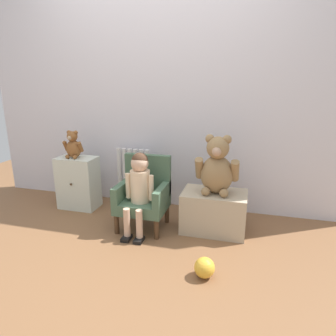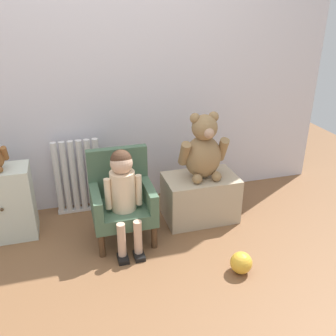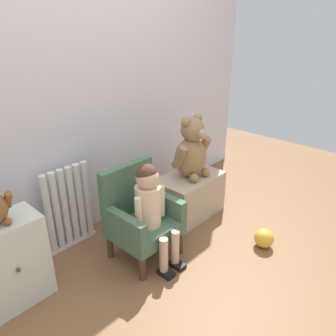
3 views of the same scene
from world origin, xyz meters
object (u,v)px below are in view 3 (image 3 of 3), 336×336
object	(u,v)px
radiator	(69,208)
toy_ball	(264,238)
child_armchair	(140,215)
low_bench	(189,195)
small_dresser	(9,263)
child_figure	(150,201)
large_teddy_bear	(191,150)

from	to	relation	value
radiator	toy_ball	world-z (taller)	radiator
child_armchair	low_bench	bearing A→B (deg)	6.58
small_dresser	low_bench	distance (m)	1.44
child_figure	toy_ball	bearing A→B (deg)	-37.96
child_figure	toy_ball	size ratio (longest dim) A/B	5.00
child_armchair	low_bench	distance (m)	0.64
child_armchair	child_figure	distance (m)	0.19
radiator	small_dresser	bearing A→B (deg)	-157.49
small_dresser	toy_ball	size ratio (longest dim) A/B	3.81
child_figure	low_bench	world-z (taller)	child_figure
small_dresser	large_teddy_bear	distance (m)	1.48
small_dresser	child_figure	bearing A→B (deg)	-22.37
child_armchair	toy_ball	distance (m)	0.93
large_teddy_bear	child_armchair	bearing A→B (deg)	-173.71
low_bench	toy_ball	xyz separation A→B (m)	(0.03, -0.69, -0.11)
small_dresser	child_figure	xyz separation A→B (m)	(0.80, -0.33, 0.19)
low_bench	child_armchair	bearing A→B (deg)	-173.42
radiator	child_armchair	world-z (taller)	child_armchair
radiator	small_dresser	xyz separation A→B (m)	(-0.53, -0.22, -0.03)
small_dresser	child_armchair	xyz separation A→B (m)	(0.80, -0.22, 0.04)
child_armchair	small_dresser	bearing A→B (deg)	164.56
low_bench	toy_ball	bearing A→B (deg)	-87.86
small_dresser	toy_ball	xyz separation A→B (m)	(1.45, -0.84, -0.20)
radiator	child_armchair	distance (m)	0.52
low_bench	large_teddy_bear	size ratio (longest dim) A/B	1.10
small_dresser	large_teddy_bear	bearing A→B (deg)	-6.04
child_armchair	toy_ball	world-z (taller)	child_armchair
radiator	small_dresser	distance (m)	0.57
large_teddy_bear	low_bench	bearing A→B (deg)	167.95
low_bench	small_dresser	bearing A→B (deg)	174.00
child_armchair	low_bench	world-z (taller)	child_armchair
child_armchair	toy_ball	bearing A→B (deg)	-43.46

